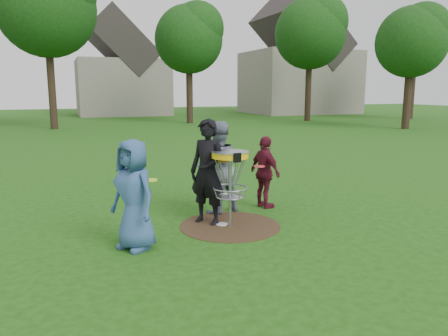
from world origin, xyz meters
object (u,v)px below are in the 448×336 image
object	(u,v)px
player_grey	(218,167)
disc_golf_basket	(230,170)
player_maroon	(265,172)
player_blue	(134,195)
player_black	(208,172)

from	to	relation	value
player_grey	disc_golf_basket	distance (m)	0.93
player_grey	player_maroon	xyz separation A→B (m)	(1.02, -0.02, -0.16)
player_blue	player_maroon	world-z (taller)	player_blue
player_grey	disc_golf_basket	world-z (taller)	player_grey
player_black	player_blue	bearing A→B (deg)	-100.18
player_maroon	disc_golf_basket	world-z (taller)	player_maroon
player_maroon	disc_golf_basket	xyz separation A→B (m)	(-1.12, -0.90, 0.28)
player_blue	player_maroon	distance (m)	3.21
player_black	disc_golf_basket	xyz separation A→B (m)	(0.31, -0.31, 0.07)
disc_golf_basket	player_maroon	bearing A→B (deg)	38.71
player_maroon	player_blue	bearing A→B (deg)	104.04
player_black	player_maroon	bearing A→B (deg)	72.24
player_blue	disc_golf_basket	distance (m)	1.84
disc_golf_basket	player_blue	bearing A→B (deg)	-163.63
player_blue	player_grey	world-z (taller)	player_grey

